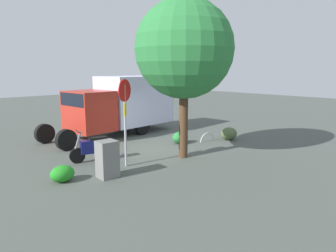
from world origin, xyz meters
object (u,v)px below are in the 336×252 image
object	(u,v)px
motorcycle	(95,147)
bike_rack_hoop	(207,141)
street_tree	(184,49)
stop_sign	(125,109)
utility_cabinet	(107,159)
box_truck_near	(122,103)

from	to	relation	value
motorcycle	bike_rack_hoop	distance (m)	5.53
street_tree	bike_rack_hoop	bearing A→B (deg)	-159.35
motorcycle	stop_sign	xyz separation A→B (m)	(-0.44, 1.32, 1.50)
street_tree	bike_rack_hoop	distance (m)	5.00
stop_sign	street_tree	world-z (taller)	street_tree
stop_sign	utility_cabinet	xyz separation A→B (m)	(1.09, 0.51, -1.43)
stop_sign	utility_cabinet	world-z (taller)	stop_sign
box_truck_near	motorcycle	bearing A→B (deg)	38.94
street_tree	bike_rack_hoop	xyz separation A→B (m)	(-2.72, -1.02, -4.07)
motorcycle	street_tree	xyz separation A→B (m)	(-2.71, 1.91, 3.55)
motorcycle	utility_cabinet	xyz separation A→B (m)	(0.65, 1.83, 0.07)
box_truck_near	utility_cabinet	bearing A→B (deg)	46.65
bike_rack_hoop	utility_cabinet	bearing A→B (deg)	8.79
motorcycle	street_tree	size ratio (longest dim) A/B	0.30
box_truck_near	stop_sign	xyz separation A→B (m)	(3.17, 4.67, 0.39)
box_truck_near	bike_rack_hoop	size ratio (longest dim) A/B	8.47
box_truck_near	motorcycle	xyz separation A→B (m)	(3.61, 3.35, -1.11)
motorcycle	stop_sign	world-z (taller)	stop_sign
motorcycle	utility_cabinet	world-z (taller)	motorcycle
motorcycle	bike_rack_hoop	xyz separation A→B (m)	(-5.43, 0.89, -0.52)
box_truck_near	street_tree	size ratio (longest dim) A/B	1.22
utility_cabinet	stop_sign	bearing A→B (deg)	-154.98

